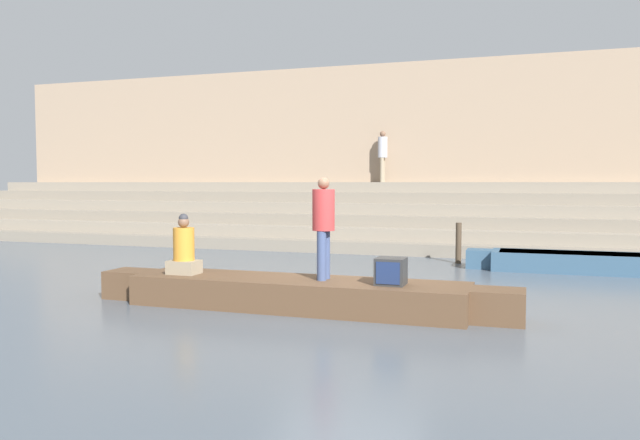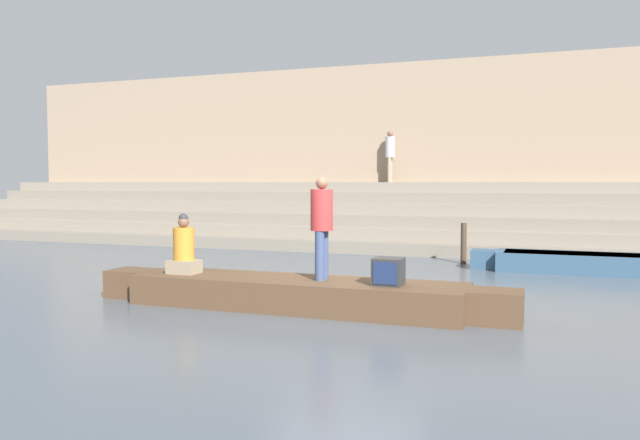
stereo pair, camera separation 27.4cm
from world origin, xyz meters
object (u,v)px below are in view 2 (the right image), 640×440
at_px(person_rowing, 184,250).
at_px(person_on_steps, 390,153).
at_px(tv_set, 388,272).
at_px(mooring_post, 464,243).
at_px(moored_boat_shore, 594,263).
at_px(rowboat_main, 295,293).
at_px(person_standing, 322,221).

bearing_deg(person_rowing, person_on_steps, 80.80).
height_order(tv_set, mooring_post, mooring_post).
height_order(person_rowing, tv_set, person_rowing).
xyz_separation_m(person_rowing, mooring_post, (3.94, 6.81, -0.38)).
height_order(person_rowing, person_on_steps, person_on_steps).
relative_size(person_rowing, mooring_post, 1.00).
relative_size(moored_boat_shore, person_on_steps, 3.12).
xyz_separation_m(person_rowing, moored_boat_shore, (6.96, 6.08, -0.66)).
bearing_deg(mooring_post, moored_boat_shore, -13.57).
relative_size(tv_set, mooring_post, 0.43).
height_order(person_rowing, moored_boat_shore, person_rowing).
xyz_separation_m(rowboat_main, tv_set, (1.59, -0.08, 0.44)).
height_order(tv_set, moored_boat_shore, tv_set).
relative_size(moored_boat_shore, mooring_post, 5.24).
distance_m(person_standing, mooring_post, 6.86).
relative_size(rowboat_main, mooring_post, 6.85).
relative_size(mooring_post, person_on_steps, 0.60).
bearing_deg(mooring_post, person_standing, -102.37).
xyz_separation_m(rowboat_main, person_standing, (0.44, 0.07, 1.18)).
bearing_deg(mooring_post, tv_set, -92.60).
xyz_separation_m(moored_boat_shore, mooring_post, (-3.02, 0.73, 0.28)).
relative_size(rowboat_main, tv_set, 15.99).
bearing_deg(person_standing, person_rowing, -168.09).
bearing_deg(moored_boat_shore, person_standing, -127.41).
bearing_deg(person_on_steps, mooring_post, 12.38).
relative_size(rowboat_main, person_rowing, 6.84).
distance_m(rowboat_main, moored_boat_shore, 7.74).
distance_m(person_standing, person_rowing, 2.55).
bearing_deg(person_on_steps, person_standing, -11.91).
distance_m(moored_boat_shore, mooring_post, 3.11).
distance_m(person_standing, moored_boat_shore, 7.51).
bearing_deg(moored_boat_shore, person_rowing, -139.18).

